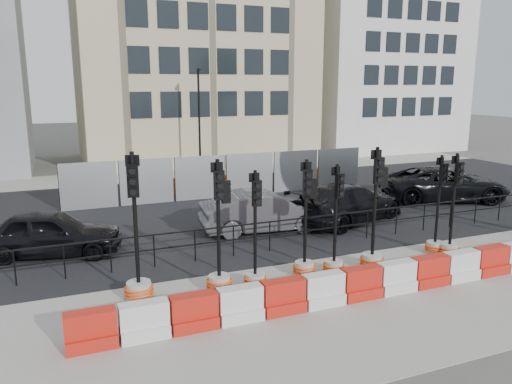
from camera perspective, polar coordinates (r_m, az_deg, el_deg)
name	(u,v)px	position (r m, az deg, el deg)	size (l,w,h in m)	color
ground	(322,259)	(15.26, 7.57, -7.62)	(120.00, 120.00, 0.00)	#51514C
sidewalk_near	(383,298)	(12.93, 14.28, -11.62)	(40.00, 6.00, 0.02)	gray
road	(241,207)	(21.34, -1.74, -1.69)	(40.00, 14.00, 0.03)	black
sidewalk_far	(188,173)	(29.77, -7.81, 2.19)	(40.00, 4.00, 0.02)	gray
building_cream	(190,26)	(35.82, -7.51, 18.33)	(15.00, 10.06, 18.00)	#BDB48A
building_white	(375,47)	(42.16, 13.47, 15.82)	(12.00, 9.06, 16.00)	silver
kerb_railing	(304,227)	(16.04, 5.52, -3.99)	(18.00, 0.04, 1.00)	black
heras_fencing	(231,179)	(24.03, -2.87, 1.44)	(14.33, 1.72, 2.00)	#999CA2
lamp_post_far	(199,119)	(28.53, -6.50, 8.30)	(0.12, 0.56, 6.00)	black
barrier_row	(379,281)	(12.94, 13.83, -9.87)	(14.65, 0.50, 0.80)	red
traffic_signal_a	(138,270)	(12.54, -13.35, -8.69)	(0.72, 0.72, 3.64)	#B8B7B3
traffic_signal_b	(220,261)	(12.70, -4.18, -7.83)	(0.67, 0.67, 3.39)	#B8B7B3
traffic_signal_c	(255,264)	(12.93, -0.08, -8.23)	(0.61, 0.61, 3.08)	#B8B7B3
traffic_signal_d	(305,249)	(13.72, 5.66, -6.48)	(0.64, 0.64, 3.23)	#B8B7B3
traffic_signal_e	(335,252)	(13.99, 8.98, -6.78)	(0.61, 0.61, 3.08)	#B8B7B3
traffic_signal_f	(374,240)	(14.55, 13.28, -5.40)	(0.69, 0.69, 3.48)	#B8B7B3
traffic_signal_g	(451,236)	(16.30, 21.37, -4.66)	(0.62, 0.62, 3.17)	#B8B7B3
traffic_signal_h	(436,234)	(16.41, 19.89, -4.50)	(0.61, 0.61, 3.08)	#B8B7B3
car_a	(50,233)	(16.46, -22.45, -4.36)	(4.50, 2.66, 1.43)	black
car_b	(264,211)	(17.67, 0.92, -2.23)	(4.62, 2.00, 1.48)	#47474B
car_c	(347,203)	(19.22, 10.40, -1.22)	(5.56, 3.75, 1.49)	black
car_d	(445,184)	(23.91, 20.79, 0.86)	(6.00, 4.21, 1.52)	black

